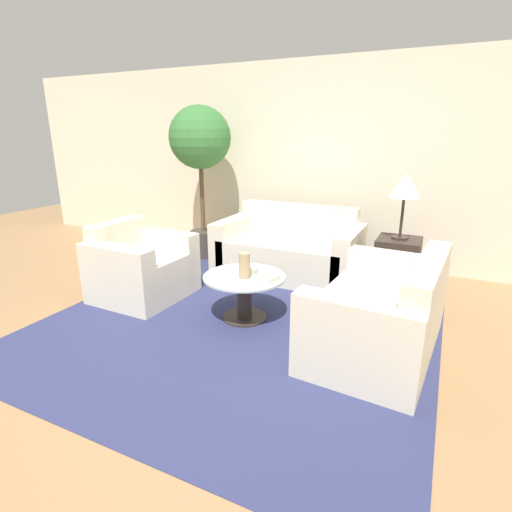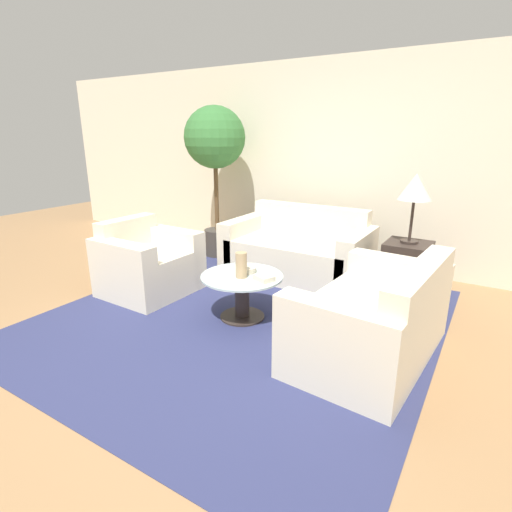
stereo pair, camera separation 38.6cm
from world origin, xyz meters
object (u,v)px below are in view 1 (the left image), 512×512
object	(u,v)px
table_lamp	(405,186)
sofa_main	(290,251)
potted_plant	(200,148)
vase	(244,265)
armchair	(139,270)
loveseat	(386,318)
coffee_table	(244,291)
bowl	(249,270)
book_stack	(268,278)

from	to	relation	value
table_lamp	sofa_main	bearing A→B (deg)	178.89
potted_plant	vase	world-z (taller)	potted_plant
armchair	potted_plant	xyz separation A→B (m)	(-0.17, 1.52, 1.21)
loveseat	coffee_table	size ratio (longest dim) A/B	1.97
sofa_main	vase	bearing A→B (deg)	-86.00
bowl	vase	bearing A→B (deg)	-78.58
sofa_main	armchair	distance (m)	1.81
bowl	armchair	bearing A→B (deg)	-175.97
coffee_table	loveseat	bearing A→B (deg)	-1.60
armchair	coffee_table	distance (m)	1.27
loveseat	potted_plant	size ratio (longest dim) A/B	0.74
sofa_main	loveseat	size ratio (longest dim) A/B	1.13
bowl	potted_plant	bearing A→B (deg)	134.97
armchair	bowl	xyz separation A→B (m)	(1.27, 0.09, 0.16)
armchair	book_stack	world-z (taller)	armchair
vase	book_stack	size ratio (longest dim) A/B	1.15
loveseat	potted_plant	world-z (taller)	potted_plant
sofa_main	table_lamp	world-z (taller)	table_lamp
armchair	vase	distance (m)	1.32
table_lamp	book_stack	size ratio (longest dim) A/B	3.47
coffee_table	potted_plant	xyz separation A→B (m)	(-1.44, 1.54, 1.23)
armchair	vase	xyz separation A→B (m)	(1.30, -0.06, 0.25)
potted_plant	sofa_main	bearing A→B (deg)	-6.83
potted_plant	bowl	xyz separation A→B (m)	(1.43, -1.43, -1.05)
armchair	table_lamp	xyz separation A→B (m)	(2.46, 1.34, 0.87)
armchair	table_lamp	bearing A→B (deg)	-60.11
table_lamp	potted_plant	distance (m)	2.66
book_stack	vase	bearing A→B (deg)	-149.87
armchair	table_lamp	world-z (taller)	table_lamp
potted_plant	armchair	bearing A→B (deg)	-83.75
sofa_main	table_lamp	distance (m)	1.54
potted_plant	bowl	distance (m)	2.28
bowl	sofa_main	bearing A→B (deg)	93.14
coffee_table	bowl	xyz separation A→B (m)	(-0.01, 0.10, 0.18)
coffee_table	book_stack	distance (m)	0.30
table_lamp	book_stack	bearing A→B (deg)	-125.00
coffee_table	book_stack	bearing A→B (deg)	-1.90
vase	book_stack	distance (m)	0.24
armchair	bowl	world-z (taller)	armchair
table_lamp	bowl	distance (m)	1.87
sofa_main	armchair	size ratio (longest dim) A/B	1.83
vase	armchair	bearing A→B (deg)	177.49
armchair	book_stack	size ratio (longest dim) A/B	4.56
sofa_main	bowl	distance (m)	1.28
vase	bowl	size ratio (longest dim) A/B	1.35
armchair	potted_plant	distance (m)	1.95
sofa_main	coffee_table	bearing A→B (deg)	-86.87
potted_plant	book_stack	bearing A→B (deg)	-42.54
coffee_table	potted_plant	distance (m)	2.43
table_lamp	armchair	bearing A→B (deg)	-151.55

